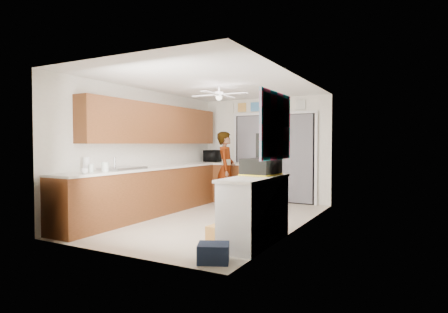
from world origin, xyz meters
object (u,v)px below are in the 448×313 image
at_px(microwave, 214,156).
at_px(suitcase, 261,167).
at_px(cup, 84,171).
at_px(dog, 265,201).
at_px(cardboard_box, 224,235).
at_px(navy_crate, 213,253).
at_px(paper_towel_roll, 86,164).
at_px(man, 226,169).

relative_size(microwave, suitcase, 0.93).
distance_m(cup, dog, 3.73).
height_order(cardboard_box, navy_crate, cardboard_box).
height_order(paper_towel_roll, man, man).
distance_m(suitcase, man, 2.93).
bearing_deg(paper_towel_roll, dog, 56.01).
bearing_deg(suitcase, dog, 114.01).
xyz_separation_m(cardboard_box, navy_crate, (0.27, -0.75, -0.02)).
xyz_separation_m(microwave, dog, (1.79, -0.99, -0.89)).
distance_m(navy_crate, dog, 3.54).
height_order(suitcase, dog, suitcase).
xyz_separation_m(suitcase, man, (-1.80, 2.30, -0.23)).
relative_size(suitcase, dog, 1.13).
height_order(cup, dog, cup).
bearing_deg(cup, man, 78.76).
distance_m(cup, cardboard_box, 2.36).
distance_m(microwave, paper_towel_roll, 3.92).
distance_m(cup, navy_crate, 2.56).
xyz_separation_m(navy_crate, man, (-1.73, 3.59, 0.72)).
distance_m(microwave, cup, 4.23).
bearing_deg(microwave, cardboard_box, -152.99).
xyz_separation_m(paper_towel_roll, man, (0.98, 3.06, -0.23)).
height_order(suitcase, man, man).
height_order(suitcase, navy_crate, suitcase).
xyz_separation_m(suitcase, navy_crate, (-0.07, -1.29, -0.95)).
relative_size(microwave, man, 0.32).
bearing_deg(suitcase, microwave, 133.16).
relative_size(suitcase, man, 0.34).
relative_size(microwave, navy_crate, 1.46).
bearing_deg(cardboard_box, cup, -166.31).
bearing_deg(dog, microwave, 151.47).
bearing_deg(cardboard_box, man, 117.27).
xyz_separation_m(cup, suitcase, (2.47, 1.06, 0.08)).
bearing_deg(dog, cardboard_box, -79.99).
height_order(cardboard_box, dog, dog).
height_order(microwave, suitcase, microwave).
xyz_separation_m(paper_towel_roll, dog, (1.98, 2.93, -0.86)).
bearing_deg(man, suitcase, -160.79).
bearing_deg(navy_crate, man, 115.74).
height_order(navy_crate, dog, dog).
height_order(cardboard_box, man, man).
height_order(microwave, man, man).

